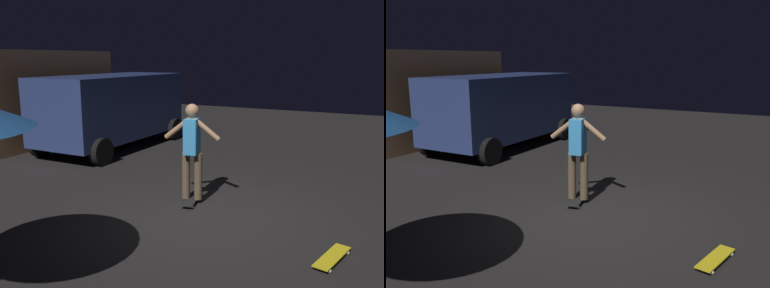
{
  "view_description": "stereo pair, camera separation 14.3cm",
  "coord_description": "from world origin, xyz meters",
  "views": [
    {
      "loc": [
        -5.58,
        -2.63,
        2.49
      ],
      "look_at": [
        0.46,
        0.54,
        1.05
      ],
      "focal_mm": 38.17,
      "sensor_mm": 36.0,
      "label": 1
    },
    {
      "loc": [
        -5.52,
        -2.76,
        2.49
      ],
      "look_at": [
        0.46,
        0.54,
        1.05
      ],
      "focal_mm": 38.17,
      "sensor_mm": 36.0,
      "label": 2
    }
  ],
  "objects": [
    {
      "name": "parked_van",
      "position": [
        3.44,
        4.62,
        1.16
      ],
      "size": [
        4.64,
        2.26,
        2.03
      ],
      "color": "navy",
      "rests_on": "ground_plane"
    },
    {
      "name": "skateboard_spare",
      "position": [
        -0.61,
        -2.0,
        0.06
      ],
      "size": [
        0.8,
        0.36,
        0.07
      ],
      "color": "gold",
      "rests_on": "ground_plane"
    },
    {
      "name": "skateboard_ridden",
      "position": [
        0.46,
        0.54,
        0.06
      ],
      "size": [
        0.81,
        0.37,
        0.07
      ],
      "color": "black",
      "rests_on": "ground_plane"
    },
    {
      "name": "ground_plane",
      "position": [
        0.0,
        0.0,
        0.0
      ],
      "size": [
        28.0,
        28.0,
        0.0
      ],
      "primitive_type": "plane",
      "color": "black"
    },
    {
      "name": "skater",
      "position": [
        0.46,
        0.54,
        1.04
      ],
      "size": [
        0.42,
        0.98,
        1.67
      ],
      "color": "brown",
      "rests_on": "skateboard_ridden"
    }
  ]
}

